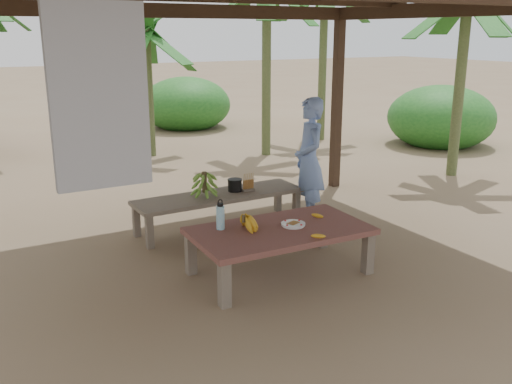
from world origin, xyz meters
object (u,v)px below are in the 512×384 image
work_table (280,234)px  cooking_pot (235,185)px  ripe_banana_bunch (244,222)px  bench (220,198)px  plate (293,224)px  woman (309,161)px  water_flask (220,217)px

work_table → cooking_pot: cooking_pot is taller
ripe_banana_bunch → bench: bearing=73.4°
plate → cooking_pot: size_ratio=1.40×
plate → woman: (1.09, 1.30, 0.30)m
plate → bench: bearing=92.3°
water_flask → woman: bearing=29.6°
plate → ripe_banana_bunch: bearing=164.1°
work_table → ripe_banana_bunch: (-0.35, 0.13, 0.15)m
work_table → bench: bearing=88.6°
work_table → water_flask: bearing=154.7°
bench → water_flask: bearing=-116.3°
bench → ripe_banana_bunch: bearing=-107.5°
bench → work_table: bearing=-94.2°
ripe_banana_bunch → plate: 0.53m
bench → plate: size_ratio=8.79×
cooking_pot → work_table: bearing=-101.4°
ripe_banana_bunch → plate: size_ratio=1.11×
bench → woman: bearing=-16.0°
bench → woman: size_ratio=1.34×
cooking_pot → water_flask: bearing=-122.6°
work_table → bench: size_ratio=0.83×
plate → water_flask: (-0.70, 0.29, 0.11)m
bench → woman: woman is taller
work_table → plate: size_ratio=7.29×
plate → water_flask: bearing=157.5°
ripe_banana_bunch → cooking_pot: size_ratio=1.56×
woman → bench: bearing=-87.8°
work_table → woman: 1.84m
work_table → ripe_banana_bunch: 0.40m
work_table → plate: 0.18m
plate → cooking_pot: 1.66m
work_table → ripe_banana_bunch: ripe_banana_bunch is taller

